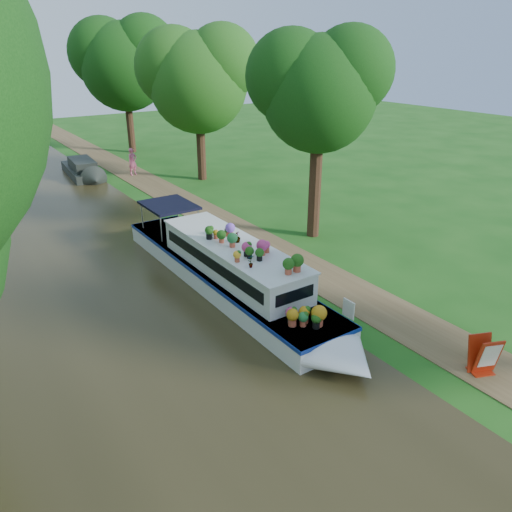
{
  "coord_description": "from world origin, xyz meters",
  "views": [
    {
      "loc": [
        -10.5,
        -13.46,
        8.23
      ],
      "look_at": [
        -1.45,
        -0.07,
        1.3
      ],
      "focal_mm": 35.0,
      "sensor_mm": 36.0,
      "label": 1
    }
  ],
  "objects_px": {
    "second_boat": "(83,170)",
    "sandwich_board": "(484,357)",
    "pedestrian_pink": "(133,162)",
    "plant_boat": "(234,271)"
  },
  "relations": [
    {
      "from": "pedestrian_pink",
      "to": "plant_boat",
      "type": "bearing_deg",
      "value": -116.5
    },
    {
      "from": "second_boat",
      "to": "sandwich_board",
      "type": "height_order",
      "value": "second_boat"
    },
    {
      "from": "pedestrian_pink",
      "to": "second_boat",
      "type": "bearing_deg",
      "value": 136.36
    },
    {
      "from": "second_boat",
      "to": "plant_boat",
      "type": "bearing_deg",
      "value": -86.85
    },
    {
      "from": "second_boat",
      "to": "sandwich_board",
      "type": "bearing_deg",
      "value": -80.13
    },
    {
      "from": "plant_boat",
      "to": "sandwich_board",
      "type": "xyz_separation_m",
      "value": [
        3.06,
        -7.77,
        -0.34
      ]
    },
    {
      "from": "sandwich_board",
      "to": "pedestrian_pink",
      "type": "xyz_separation_m",
      "value": [
        0.36,
        26.13,
        0.41
      ]
    },
    {
      "from": "second_boat",
      "to": "pedestrian_pink",
      "type": "distance_m",
      "value": 3.32
    },
    {
      "from": "second_boat",
      "to": "pedestrian_pink",
      "type": "xyz_separation_m",
      "value": [
        2.91,
        -1.53,
        0.45
      ]
    },
    {
      "from": "sandwich_board",
      "to": "plant_boat",
      "type": "bearing_deg",
      "value": 133.93
    }
  ]
}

